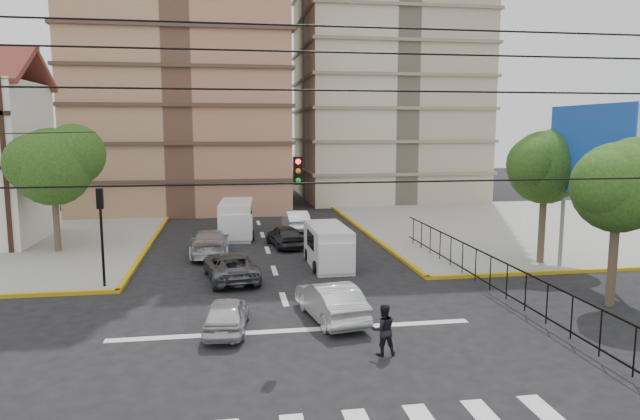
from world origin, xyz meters
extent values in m
plane|color=black|center=(0.00, 0.00, 0.00)|extent=(160.00, 160.00, 0.00)
cube|color=gray|center=(20.00, 20.00, 0.07)|extent=(26.00, 26.00, 0.15)
cube|color=silver|center=(0.00, 1.20, 0.01)|extent=(13.00, 0.40, 0.01)
cylinder|color=slate|center=(14.50, 4.00, 2.15)|extent=(0.20, 0.20, 4.00)
cylinder|color=slate|center=(14.50, 8.00, 2.15)|extent=(0.20, 0.20, 4.00)
cube|color=silver|center=(14.50, 6.00, 6.15)|extent=(0.25, 6.00, 4.00)
cube|color=blue|center=(14.30, 6.00, 6.15)|extent=(0.08, 6.20, 4.20)
cylinder|color=#473828|center=(13.00, 2.00, 2.10)|extent=(0.36, 0.36, 4.20)
sphere|color=#1E3E11|center=(13.00, 2.00, 4.84)|extent=(3.60, 3.60, 3.60)
sphere|color=#1E3E11|center=(13.90, 2.30, 5.38)|extent=(2.88, 2.88, 2.88)
sphere|color=#1E3E11|center=(12.28, 1.70, 5.03)|extent=(2.70, 2.70, 2.70)
cylinder|color=#473828|center=(14.00, 9.00, 2.24)|extent=(0.36, 0.36, 4.48)
sphere|color=#1E3E11|center=(14.00, 9.00, 5.16)|extent=(3.80, 3.80, 3.80)
sphere|color=#1E3E11|center=(14.95, 9.30, 5.73)|extent=(3.04, 3.04, 3.04)
sphere|color=#1E3E11|center=(13.24, 8.70, 5.35)|extent=(2.85, 2.85, 2.85)
cylinder|color=#473828|center=(-12.00, 16.00, 2.10)|extent=(0.36, 0.36, 4.20)
sphere|color=#1E3E11|center=(-12.00, 16.00, 5.00)|extent=(4.40, 4.40, 4.40)
sphere|color=#1E3E11|center=(-10.90, 16.30, 5.67)|extent=(3.52, 3.52, 3.52)
sphere|color=#1E3E11|center=(-12.88, 15.70, 5.22)|extent=(3.30, 3.30, 3.30)
cylinder|color=black|center=(-7.80, 7.80, 1.90)|extent=(0.12, 0.12, 3.50)
cube|color=black|center=(-7.80, 7.80, 4.10)|extent=(0.28, 0.22, 0.90)
sphere|color=#FF0C0C|center=(-7.80, 7.80, 4.40)|extent=(0.17, 0.17, 0.17)
cube|color=black|center=(0.00, 0.00, 5.80)|extent=(0.28, 0.22, 0.90)
cylinder|color=black|center=(0.00, -9.00, 6.25)|extent=(18.00, 0.03, 0.03)
cube|color=silver|center=(2.86, 10.53, 1.06)|extent=(1.93, 4.66, 2.13)
cube|color=silver|center=(2.86, 8.68, 0.92)|extent=(1.78, 1.14, 1.48)
cube|color=black|center=(2.86, 8.36, 1.43)|extent=(1.71, 0.13, 0.83)
cylinder|color=black|center=(1.99, 9.05, 0.32)|extent=(0.25, 0.65, 0.65)
cylinder|color=black|center=(3.74, 9.05, 0.32)|extent=(0.25, 0.65, 0.65)
cylinder|color=black|center=(1.99, 12.01, 0.32)|extent=(0.25, 0.65, 0.65)
cylinder|color=black|center=(3.74, 12.01, 0.32)|extent=(0.25, 0.65, 0.65)
cube|color=silver|center=(-1.74, 19.68, 1.18)|extent=(2.39, 5.24, 2.35)
cube|color=silver|center=(-1.74, 17.63, 1.02)|extent=(2.02, 1.36, 1.64)
cube|color=black|center=(-1.74, 17.28, 1.59)|extent=(1.90, 0.23, 0.92)
cylinder|color=black|center=(-2.71, 18.04, 0.36)|extent=(0.25, 0.72, 0.72)
cylinder|color=black|center=(-0.77, 18.04, 0.36)|extent=(0.25, 0.72, 0.72)
cylinder|color=black|center=(-2.71, 21.32, 0.36)|extent=(0.25, 0.72, 0.72)
cylinder|color=black|center=(-0.77, 21.32, 0.36)|extent=(0.25, 0.72, 0.72)
imported|color=silver|center=(-2.38, 1.55, 0.62)|extent=(1.84, 3.76, 1.24)
imported|color=silver|center=(1.49, 2.17, 0.72)|extent=(2.26, 4.58, 1.45)
imported|color=#53565A|center=(-2.19, 8.53, 0.66)|extent=(2.88, 5.04, 1.33)
imported|color=#B0AFB4|center=(-3.32, 14.02, 0.76)|extent=(2.14, 5.22, 1.51)
imported|color=#252628|center=(1.12, 15.73, 0.68)|extent=(2.27, 4.23, 1.37)
imported|color=white|center=(2.46, 21.51, 0.71)|extent=(1.69, 4.37, 1.42)
imported|color=black|center=(2.53, -1.44, 0.83)|extent=(0.82, 0.64, 1.66)
camera|label=1|loc=(-2.22, -18.22, 7.13)|focal=32.00mm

